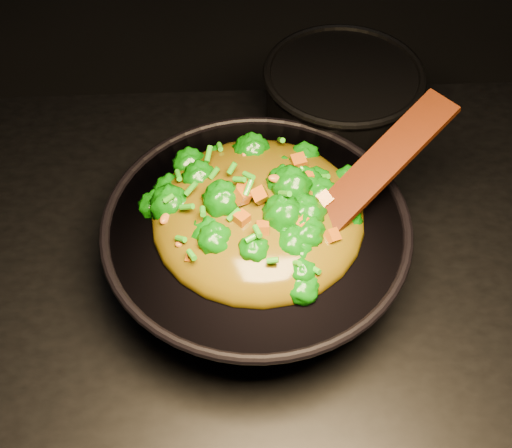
{
  "coord_description": "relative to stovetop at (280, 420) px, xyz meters",
  "views": [
    {
      "loc": [
        -0.07,
        -0.49,
        1.66
      ],
      "look_at": [
        -0.04,
        0.05,
        1.0
      ],
      "focal_mm": 45.0,
      "sensor_mm": 36.0,
      "label": 1
    }
  ],
  "objects": [
    {
      "name": "spatula",
      "position": [
        0.08,
        0.05,
        0.62
      ],
      "size": [
        0.27,
        0.23,
        0.13
      ],
      "primitive_type": "cube",
      "rotation": [
        0.0,
        -0.38,
        0.66
      ],
      "color": "#3D1809",
      "rests_on": "wok"
    },
    {
      "name": "wok",
      "position": [
        -0.04,
        0.04,
        0.51
      ],
      "size": [
        0.48,
        0.48,
        0.11
      ],
      "primitive_type": null,
      "rotation": [
        0.0,
        0.0,
        0.25
      ],
      "color": "black",
      "rests_on": "stovetop"
    },
    {
      "name": "stir_fry",
      "position": [
        -0.04,
        0.05,
        0.61
      ],
      "size": [
        0.34,
        0.34,
        0.1
      ],
      "primitive_type": null,
      "rotation": [
        0.0,
        0.0,
        -0.25
      ],
      "color": "#0D6807",
      "rests_on": "wok"
    },
    {
      "name": "stovetop",
      "position": [
        0.0,
        0.0,
        0.0
      ],
      "size": [
        1.2,
        0.9,
        0.9
      ],
      "primitive_type": "cube",
      "color": "black",
      "rests_on": "ground"
    },
    {
      "name": "back_pot",
      "position": [
        0.11,
        0.32,
        0.52
      ],
      "size": [
        0.32,
        0.32,
        0.14
      ],
      "primitive_type": "cylinder",
      "rotation": [
        0.0,
        0.0,
        0.41
      ],
      "color": "black",
      "rests_on": "stovetop"
    }
  ]
}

